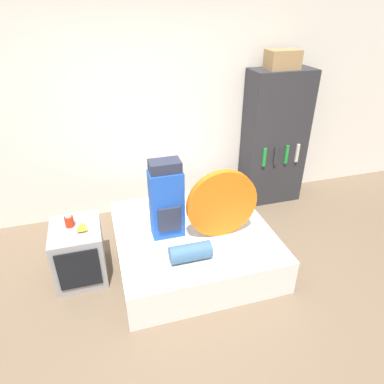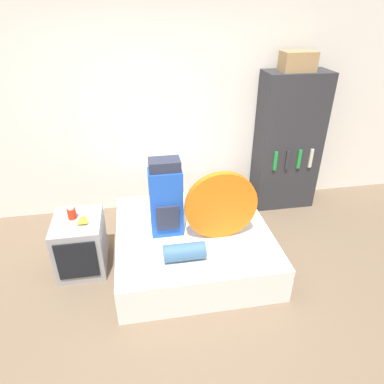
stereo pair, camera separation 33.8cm
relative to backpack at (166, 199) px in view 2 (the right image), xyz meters
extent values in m
plane|color=brown|center=(0.02, -0.81, -0.78)|extent=(16.00, 16.00, 0.00)
cube|color=white|center=(0.02, 1.22, 0.52)|extent=(8.00, 0.05, 2.60)
cube|color=white|center=(0.27, 0.00, -0.59)|extent=(1.59, 1.58, 0.38)
cube|color=blue|center=(0.00, 0.00, -0.04)|extent=(0.32, 0.20, 0.71)
cube|color=#282D42|center=(0.00, 0.01, 0.37)|extent=(0.30, 0.19, 0.11)
cube|color=#282D42|center=(0.00, -0.11, -0.15)|extent=(0.23, 0.03, 0.25)
cylinder|color=orange|center=(0.52, -0.16, -0.03)|extent=(0.72, 0.07, 0.72)
cylinder|color=#3D668E|center=(0.11, -0.46, -0.31)|extent=(0.39, 0.16, 0.16)
cube|color=#939399|center=(-0.90, 0.07, -0.49)|extent=(0.48, 0.56, 0.58)
cube|color=black|center=(-0.90, -0.22, -0.47)|extent=(0.38, 0.02, 0.42)
cylinder|color=red|center=(-0.94, 0.12, -0.14)|extent=(0.08, 0.08, 0.11)
cylinder|color=white|center=(-0.94, 0.12, -0.08)|extent=(0.06, 0.06, 0.02)
ellipsoid|color=yellow|center=(-0.84, 0.03, -0.18)|extent=(0.08, 0.15, 0.04)
ellipsoid|color=yellow|center=(-0.83, 0.03, -0.18)|extent=(0.06, 0.15, 0.04)
ellipsoid|color=yellow|center=(-0.82, 0.03, -0.18)|extent=(0.04, 0.15, 0.04)
ellipsoid|color=yellow|center=(-0.81, 0.03, -0.18)|extent=(0.06, 0.15, 0.04)
ellipsoid|color=yellow|center=(-0.80, 0.03, -0.18)|extent=(0.08, 0.15, 0.04)
cube|color=#2D2D33|center=(1.68, 0.97, 0.11)|extent=(0.79, 0.40, 1.77)
cube|color=#1E8E38|center=(1.44, 0.76, -0.04)|extent=(0.04, 0.02, 0.25)
cube|color=#2D2D33|center=(1.60, 0.76, -0.04)|extent=(0.04, 0.02, 0.25)
cube|color=#1E8E38|center=(1.76, 0.76, -0.04)|extent=(0.04, 0.02, 0.25)
cube|color=beige|center=(1.92, 0.76, -0.04)|extent=(0.04, 0.02, 0.25)
cube|color=#A88456|center=(1.64, 0.94, 1.10)|extent=(0.38, 0.25, 0.22)
camera|label=1|loc=(-0.57, -2.82, 1.73)|focal=32.00mm
camera|label=2|loc=(-0.24, -2.90, 1.73)|focal=32.00mm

